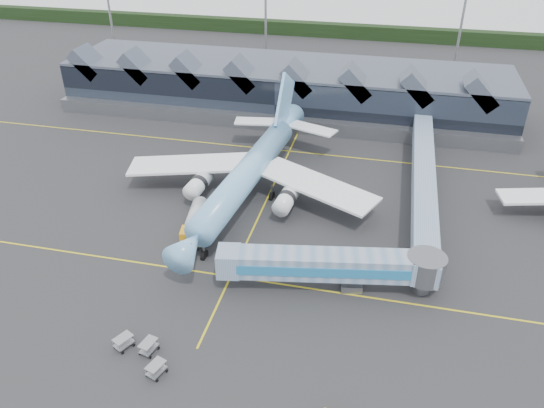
# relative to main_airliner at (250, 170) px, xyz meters

# --- Properties ---
(ground) EXTENTS (260.00, 260.00, 0.00)m
(ground) POSITION_rel_main_airliner_xyz_m (2.70, -11.62, -4.32)
(ground) COLOR #262628
(ground) RESTS_ON ground
(taxi_stripes) EXTENTS (120.00, 60.00, 0.01)m
(taxi_stripes) POSITION_rel_main_airliner_xyz_m (2.70, -1.62, -4.32)
(taxi_stripes) COLOR yellow
(taxi_stripes) RESTS_ON ground
(tree_line_far) EXTENTS (260.00, 4.00, 4.00)m
(tree_line_far) POSITION_rel_main_airliner_xyz_m (2.70, 98.38, -2.32)
(tree_line_far) COLOR black
(tree_line_far) RESTS_ON ground
(terminal) EXTENTS (90.00, 22.25, 12.52)m
(terminal) POSITION_rel_main_airliner_xyz_m (-2.36, 35.73, 0.56)
(terminal) COLOR black
(terminal) RESTS_ON ground
(light_masts) EXTENTS (132.40, 42.56, 22.45)m
(light_masts) POSITION_rel_main_airliner_xyz_m (23.70, 51.18, 8.16)
(light_masts) COLOR gray
(light_masts) RESTS_ON ground
(main_airliner) EXTENTS (39.66, 45.84, 14.72)m
(main_airliner) POSITION_rel_main_airliner_xyz_m (0.00, 0.00, 0.00)
(main_airliner) COLOR #75B6EE
(main_airliner) RESTS_ON ground
(jet_bridge) EXTENTS (26.22, 8.15, 5.15)m
(jet_bridge) POSITION_rel_main_airliner_xyz_m (16.07, -18.75, -0.96)
(jet_bridge) COLOR #6685AA
(jet_bridge) RESTS_ON ground
(fuel_truck) EXTENTS (4.07, 9.92, 3.30)m
(fuel_truck) POSITION_rel_main_airliner_xyz_m (-4.66, -11.51, -2.48)
(fuel_truck) COLOR black
(fuel_truck) RESTS_ON ground
(baggage_carts) EXTENTS (6.68, 4.80, 1.36)m
(baggage_carts) POSITION_rel_main_airliner_xyz_m (-2.19, -33.94, -3.56)
(baggage_carts) COLOR #93969B
(baggage_carts) RESTS_ON ground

